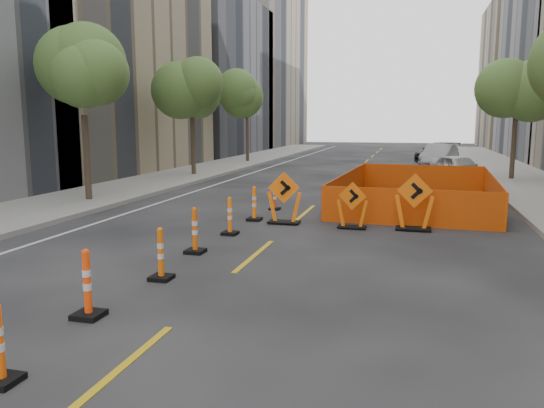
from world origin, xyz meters
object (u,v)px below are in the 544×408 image
(chevron_sign_right, at_px, (414,202))
(parked_car_far, at_px, (438,152))
(channelizer_5, at_px, (230,216))
(channelizer_7, at_px, (275,197))
(parked_car_near, at_px, (458,168))
(parked_car_mid, at_px, (439,156))
(chevron_sign_left, at_px, (284,198))
(channelizer_4, at_px, (195,230))
(chevron_sign_center, at_px, (352,205))
(channelizer_3, at_px, (161,254))
(channelizer_2, at_px, (87,284))
(channelizer_6, at_px, (254,203))

(chevron_sign_right, xyz_separation_m, parked_car_far, (1.69, 26.88, -0.10))
(channelizer_5, bearing_deg, channelizer_7, 88.03)
(parked_car_near, height_order, parked_car_far, parked_car_far)
(parked_car_mid, bearing_deg, chevron_sign_left, -90.35)
(channelizer_4, distance_m, parked_car_far, 31.65)
(channelizer_7, xyz_separation_m, parked_car_near, (6.91, 11.07, 0.22))
(chevron_sign_center, bearing_deg, parked_car_far, 93.28)
(channelizer_5, bearing_deg, chevron_sign_right, 21.36)
(channelizer_3, distance_m, parked_car_mid, 28.36)
(channelizer_7, relative_size, parked_car_near, 0.23)
(chevron_sign_center, distance_m, parked_car_far, 27.29)
(chevron_sign_center, relative_size, parked_car_mid, 0.29)
(channelizer_7, distance_m, chevron_sign_left, 2.57)
(channelizer_5, relative_size, parked_car_mid, 0.22)
(channelizer_3, distance_m, chevron_sign_right, 7.84)
(channelizer_2, xyz_separation_m, chevron_sign_right, (4.97, 8.35, 0.26))
(channelizer_2, bearing_deg, channelizer_4, 90.09)
(chevron_sign_left, height_order, parked_car_near, chevron_sign_left)
(channelizer_7, distance_m, chevron_sign_center, 3.96)
(channelizer_6, xyz_separation_m, chevron_sign_center, (3.09, -0.43, 0.14))
(channelizer_3, relative_size, chevron_sign_left, 0.67)
(channelizer_6, height_order, parked_car_far, parked_car_far)
(chevron_sign_left, bearing_deg, chevron_sign_right, -13.90)
(chevron_sign_right, distance_m, parked_car_mid, 21.50)
(parked_car_near, bearing_deg, chevron_sign_right, -124.09)
(channelizer_4, height_order, chevron_sign_left, chevron_sign_left)
(chevron_sign_left, xyz_separation_m, chevron_sign_center, (2.08, -0.20, -0.11))
(channelizer_5, xyz_separation_m, channelizer_6, (0.05, 2.15, 0.02))
(channelizer_4, relative_size, channelizer_5, 1.05)
(channelizer_6, xyz_separation_m, chevron_sign_right, (4.82, -0.24, 0.27))
(channelizer_2, distance_m, channelizer_3, 2.16)
(channelizer_3, relative_size, chevron_sign_center, 0.77)
(channelizer_5, bearing_deg, parked_car_mid, 74.58)
(parked_car_far, bearing_deg, chevron_sign_right, -69.93)
(channelizer_5, bearing_deg, channelizer_2, -90.94)
(channelizer_2, height_order, chevron_sign_left, chevron_sign_left)
(channelizer_7, xyz_separation_m, chevron_sign_center, (2.99, -2.58, 0.22))
(parked_car_far, bearing_deg, chevron_sign_left, -77.89)
(channelizer_3, xyz_separation_m, chevron_sign_right, (4.78, 6.20, 0.29))
(chevron_sign_right, bearing_deg, chevron_sign_center, -171.31)
(chevron_sign_left, bearing_deg, parked_car_far, 64.70)
(channelizer_4, bearing_deg, chevron_sign_center, 49.90)
(chevron_sign_left, bearing_deg, parked_car_near, 52.24)
(channelizer_6, relative_size, parked_car_near, 0.27)
(channelizer_4, xyz_separation_m, chevron_sign_center, (3.25, 3.86, 0.13))
(parked_car_near, bearing_deg, channelizer_6, -142.79)
(channelizer_5, xyz_separation_m, chevron_sign_left, (1.07, 1.91, 0.27))
(channelizer_3, height_order, parked_car_near, parked_car_near)
(channelizer_2, distance_m, parked_car_near, 22.96)
(chevron_sign_right, bearing_deg, channelizer_7, 155.64)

